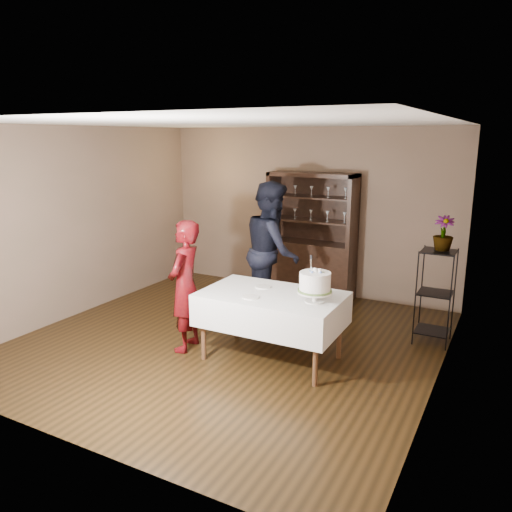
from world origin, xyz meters
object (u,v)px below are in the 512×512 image
(china_hutch, at_px, (311,256))
(cake, at_px, (315,283))
(plant_etagere, at_px, (435,293))
(man, at_px, (272,251))
(cake_table, at_px, (272,309))
(potted_plant, at_px, (443,233))
(woman, at_px, (185,286))

(china_hutch, bearing_deg, cake, -67.42)
(china_hutch, relative_size, plant_etagere, 1.67)
(man, relative_size, cake, 3.77)
(cake_table, bearing_deg, potted_plant, 42.13)
(man, xyz_separation_m, cake, (1.15, -1.31, 0.03))
(china_hutch, relative_size, potted_plant, 4.70)
(cake, bearing_deg, potted_plant, 54.67)
(plant_etagere, xyz_separation_m, man, (-2.19, -0.15, 0.33))
(china_hutch, height_order, woman, china_hutch)
(china_hutch, relative_size, woman, 1.25)
(cake, bearing_deg, cake_table, 174.56)
(china_hutch, height_order, potted_plant, china_hutch)
(china_hutch, relative_size, man, 1.02)
(man, bearing_deg, china_hutch, -32.45)
(woman, height_order, man, man)
(plant_etagere, height_order, man, man)
(cake, distance_m, potted_plant, 1.88)
(cake_table, distance_m, woman, 1.09)
(cake, bearing_deg, man, 131.44)
(plant_etagere, bearing_deg, woman, -148.29)
(china_hutch, xyz_separation_m, woman, (-0.55, -2.68, 0.13))
(man, distance_m, cake, 1.74)
(plant_etagere, bearing_deg, cake_table, -138.24)
(woman, bearing_deg, cake_table, 91.14)
(cake_table, xyz_separation_m, woman, (-1.05, -0.22, 0.18))
(plant_etagere, xyz_separation_m, cake, (-1.04, -1.46, 0.36))
(cake_table, bearing_deg, man, 116.09)
(china_hutch, height_order, plant_etagere, china_hutch)
(man, height_order, cake, man)
(plant_etagere, relative_size, woman, 0.75)
(man, distance_m, potted_plant, 2.27)
(woman, distance_m, man, 1.55)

